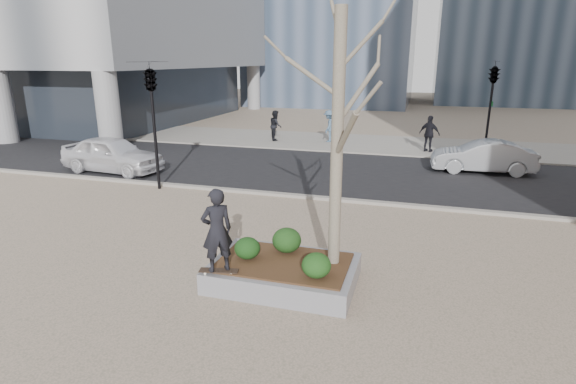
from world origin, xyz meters
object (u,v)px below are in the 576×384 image
(planter, at_px, (284,273))
(skateboarder, at_px, (217,230))
(police_car, at_px, (112,154))
(skateboard, at_px, (219,272))

(planter, height_order, skateboarder, skateboarder)
(planter, distance_m, skateboarder, 1.79)
(police_car, bearing_deg, skateboarder, -128.46)
(planter, bearing_deg, police_car, 143.18)
(planter, height_order, police_car, police_car)
(planter, xyz_separation_m, police_car, (-9.70, 7.26, 0.54))
(skateboarder, relative_size, police_car, 0.39)
(planter, relative_size, skateboarder, 1.77)
(police_car, bearing_deg, planter, -122.08)
(skateboard, xyz_separation_m, police_car, (-8.60, 8.08, 0.28))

